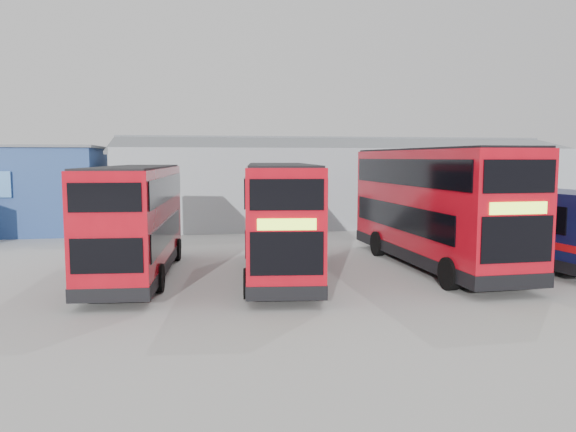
{
  "coord_description": "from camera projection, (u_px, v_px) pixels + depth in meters",
  "views": [
    {
      "loc": [
        -3.15,
        -18.4,
        4.41
      ],
      "look_at": [
        1.07,
        3.45,
        2.1
      ],
      "focal_mm": 35.0,
      "sensor_mm": 36.0,
      "label": 1
    }
  ],
  "objects": [
    {
      "name": "ground_plane",
      "position": [
        276.0,
        288.0,
        19.02
      ],
      "size": [
        120.0,
        120.0,
        0.0
      ],
      "primitive_type": "plane",
      "color": "#A8A7A2",
      "rests_on": "ground"
    },
    {
      "name": "maintenance_shed",
      "position": [
        339.0,
        183.0,
        39.79
      ],
      "size": [
        30.5,
        12.0,
        5.89
      ],
      "color": "#9BA1A9",
      "rests_on": "ground"
    },
    {
      "name": "double_decker_right",
      "position": [
        434.0,
        208.0,
        22.58
      ],
      "size": [
        2.99,
        11.36,
        4.79
      ],
      "rotation": [
        0.0,
        0.0,
        0.01
      ],
      "color": "red",
      "rests_on": "ground"
    },
    {
      "name": "double_decker_centre",
      "position": [
        279.0,
        221.0,
        20.87
      ],
      "size": [
        3.66,
        10.12,
        4.19
      ],
      "rotation": [
        0.0,
        0.0,
        -0.13
      ],
      "color": "red",
      "rests_on": "ground"
    },
    {
      "name": "double_decker_left",
      "position": [
        136.0,
        223.0,
        20.58
      ],
      "size": [
        3.25,
        9.88,
        4.11
      ],
      "rotation": [
        0.0,
        0.0,
        3.05
      ],
      "color": "red",
      "rests_on": "ground"
    },
    {
      "name": "single_decker_blue",
      "position": [
        502.0,
        222.0,
        24.92
      ],
      "size": [
        3.84,
        11.78,
        3.14
      ],
      "rotation": [
        0.0,
        0.0,
        3.25
      ],
      "color": "#0E173D",
      "rests_on": "ground"
    }
  ]
}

